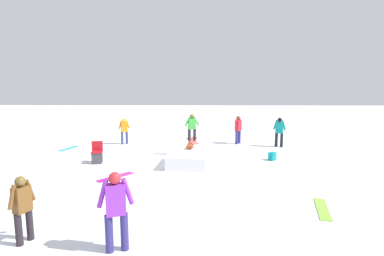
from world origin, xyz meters
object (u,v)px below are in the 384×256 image
object	(u,v)px
loose_snowboard_cyan	(69,148)
bystander_red	(238,128)
main_rider_on_rail	(192,128)
loose_snowboard_magenta	(116,177)
rail_feature	(192,143)
bystander_brown	(22,206)
folding_chair	(97,153)
backpack_on_snow	(272,156)
bystander_orange	(124,129)
bystander_teal	(279,131)
loose_snowboard_lime	(322,209)
bystander_purple	(116,207)

from	to	relation	value
loose_snowboard_cyan	bystander_red	bearing A→B (deg)	-63.70
main_rider_on_rail	loose_snowboard_magenta	world-z (taller)	main_rider_on_rail
rail_feature	loose_snowboard_magenta	xyz separation A→B (m)	(-3.19, 2.62, -0.55)
bystander_brown	main_rider_on_rail	bearing A→B (deg)	176.96
main_rider_on_rail	bystander_brown	distance (m)	8.21
bystander_red	folding_chair	distance (m)	7.47
rail_feature	backpack_on_snow	world-z (taller)	rail_feature
bystander_orange	bystander_teal	distance (m)	8.10
bystander_brown	backpack_on_snow	size ratio (longest dim) A/B	4.15
rail_feature	loose_snowboard_lime	bearing A→B (deg)	-143.82
bystander_purple	loose_snowboard_lime	world-z (taller)	bystander_purple
rail_feature	loose_snowboard_magenta	bearing A→B (deg)	145.72
loose_snowboard_lime	loose_snowboard_magenta	bearing A→B (deg)	82.34
folding_chair	backpack_on_snow	distance (m)	7.32
main_rider_on_rail	bystander_orange	xyz separation A→B (m)	(2.50, 3.65, -0.46)
bystander_purple	loose_snowboard_lime	xyz separation A→B (m)	(2.00, -4.83, -0.88)
bystander_red	loose_snowboard_lime	world-z (taller)	bystander_red
loose_snowboard_cyan	loose_snowboard_lime	world-z (taller)	same
loose_snowboard_magenta	backpack_on_snow	distance (m)	6.50
loose_snowboard_lime	loose_snowboard_magenta	distance (m)	6.62
main_rider_on_rail	loose_snowboard_cyan	size ratio (longest dim) A/B	1.21
main_rider_on_rail	loose_snowboard_lime	distance (m)	6.85
bystander_orange	bystander_purple	xyz separation A→B (m)	(-10.27, -2.28, 0.11)
bystander_purple	folding_chair	bearing A→B (deg)	-86.81
loose_snowboard_magenta	rail_feature	bearing A→B (deg)	-179.11
loose_snowboard_lime	loose_snowboard_magenta	xyz separation A→B (m)	(2.59, 6.10, 0.00)
bystander_orange	loose_snowboard_lime	world-z (taller)	bystander_orange
bystander_teal	loose_snowboard_magenta	world-z (taller)	bystander_teal
folding_chair	bystander_red	bearing A→B (deg)	20.78
main_rider_on_rail	backpack_on_snow	bearing A→B (deg)	-117.51
rail_feature	main_rider_on_rail	size ratio (longest dim) A/B	1.46
loose_snowboard_cyan	folding_chair	bearing A→B (deg)	-121.36
bystander_teal	folding_chair	size ratio (longest dim) A/B	1.72
main_rider_on_rail	bystander_teal	size ratio (longest dim) A/B	1.01
bystander_purple	loose_snowboard_cyan	world-z (taller)	bystander_purple
loose_snowboard_cyan	folding_chair	world-z (taller)	folding_chair
bystander_brown	loose_snowboard_cyan	world-z (taller)	bystander_brown
bystander_purple	folding_chair	world-z (taller)	bystander_purple
rail_feature	folding_chair	size ratio (longest dim) A/B	2.53
backpack_on_snow	rail_feature	bearing A→B (deg)	-55.72
loose_snowboard_cyan	loose_snowboard_magenta	bearing A→B (deg)	-124.34
rail_feature	bystander_brown	xyz separation A→B (m)	(-7.49, 3.35, 0.23)
loose_snowboard_cyan	folding_chair	xyz separation A→B (m)	(-2.64, -2.30, 0.40)
bystander_purple	backpack_on_snow	world-z (taller)	bystander_purple
bystander_teal	bystander_red	world-z (taller)	bystander_red
bystander_orange	bystander_purple	distance (m)	10.53
rail_feature	bystander_orange	xyz separation A→B (m)	(2.50, 3.65, 0.23)
bystander_orange	loose_snowboard_lime	size ratio (longest dim) A/B	0.99
bystander_brown	bystander_orange	bearing A→B (deg)	-157.24
loose_snowboard_cyan	backpack_on_snow	xyz separation A→B (m)	(-2.13, -9.59, 0.16)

